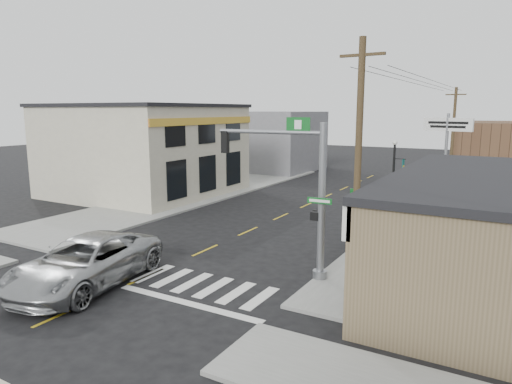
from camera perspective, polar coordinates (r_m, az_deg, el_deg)
The scene contains 20 objects.
ground at distance 19.03m, azimuth -13.56°, elevation -10.25°, with size 140.00×140.00×0.00m, color black.
sidewalk_right at distance 26.89m, azimuth 21.59°, elevation -4.50°, with size 6.00×38.00×0.13m, color gray.
sidewalk_left at distance 34.19m, azimuth -9.73°, elevation -0.90°, with size 6.00×38.00×0.13m, color gray.
center_line at distance 25.14m, azimuth -0.99°, elevation -4.91°, with size 0.12×56.00×0.01m, color gold.
crosswalk at distance 19.30m, azimuth -12.74°, elevation -9.91°, with size 11.00×2.20×0.01m, color silver.
left_building at distance 37.10m, azimuth -13.71°, elevation 5.03°, with size 12.00×12.00×6.80m, color beige.
bldg_distant_right at distance 43.04m, azimuth 29.10°, elevation 3.91°, with size 8.00×10.00×5.60m, color brown.
bldg_distant_left at distance 50.72m, azimuth 2.15°, elevation 6.40°, with size 9.00×10.00×6.40m, color slate.
suv at distance 18.52m, azimuth -20.52°, elevation -8.21°, with size 3.04×6.59×1.83m, color #9A9C9F.
traffic_signal_pole at distance 17.53m, azimuth 6.04°, elevation 1.10°, with size 4.87×0.38×6.17m.
guide_sign at distance 21.46m, azimuth 13.99°, elevation -2.04°, with size 1.78×0.14×3.11m.
fire_hydrant at distance 19.17m, azimuth 16.60°, elevation -8.73°, with size 0.20×0.20×0.64m.
ped_crossing_sign at distance 25.22m, azimuth 15.18°, elevation -0.70°, with size 1.03×0.07×2.64m.
lamp_post at distance 25.79m, azimuth 16.90°, elevation 1.70°, with size 0.63×0.49×4.84m.
dance_center_sign at distance 29.88m, azimuth 22.75°, elevation 6.20°, with size 2.94×0.18×6.25m.
bare_tree at distance 17.03m, azimuth 18.30°, elevation -0.89°, with size 2.10×2.10×4.20m.
shrub_front at distance 17.91m, azimuth 23.62°, elevation -10.07°, with size 1.29×1.29×0.97m, color #143618.
shrub_back at distance 20.95m, azimuth 20.67°, elevation -7.14°, with size 1.12×1.12×0.84m, color black.
utility_pole_near at distance 15.59m, azimuth 12.59°, elevation 2.78°, with size 1.52×0.23×8.74m.
utility_pole_far at distance 36.57m, azimuth 23.33°, elevation 5.78°, with size 1.40×0.21×8.06m.
Camera 1 is at (12.38, -12.88, 6.56)m, focal length 32.00 mm.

